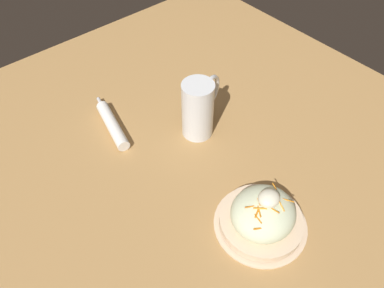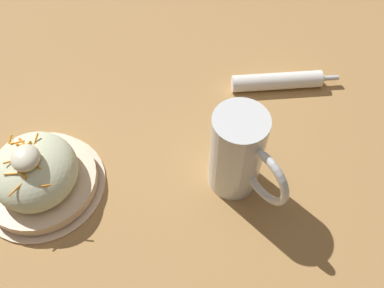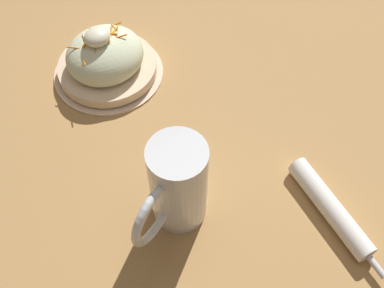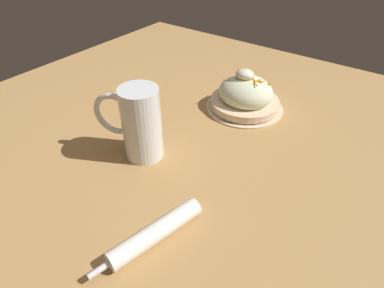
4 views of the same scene
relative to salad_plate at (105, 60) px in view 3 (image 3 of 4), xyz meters
name	(u,v)px [view 3 (image 3 of 4)]	position (x,y,z in m)	size (l,w,h in m)	color
ground_plane	(192,154)	(0.00, -0.25, -0.04)	(1.43, 1.43, 0.00)	#B2844C
salad_plate	(105,60)	(0.00, 0.00, 0.00)	(0.21, 0.21, 0.11)	beige
beer_mug	(177,189)	(-0.09, -0.32, 0.04)	(0.15, 0.09, 0.17)	white
napkin_roll	(331,208)	(0.09, -0.48, -0.02)	(0.07, 0.22, 0.03)	white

